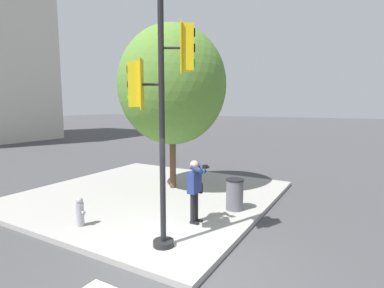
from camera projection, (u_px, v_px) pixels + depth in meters
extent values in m
plane|color=#424244|center=(182.00, 272.00, 5.74)|extent=(160.00, 160.00, 0.00)
cube|color=#9E9B96|center=(150.00, 195.00, 10.47)|extent=(8.00, 8.00, 0.14)
cylinder|color=black|center=(163.00, 243.00, 6.51)|extent=(0.46, 0.46, 0.12)
cylinder|color=black|center=(162.00, 121.00, 6.17)|extent=(0.12, 0.12, 5.17)
cylinder|color=black|center=(150.00, 85.00, 6.07)|extent=(0.22, 0.33, 0.05)
cube|color=yellow|center=(135.00, 85.00, 6.07)|extent=(0.38, 0.36, 0.90)
cube|color=yellow|center=(142.00, 85.00, 6.07)|extent=(0.38, 0.23, 1.02)
cylinder|color=black|center=(128.00, 69.00, 6.03)|extent=(0.16, 0.11, 0.17)
cylinder|color=black|center=(129.00, 85.00, 6.07)|extent=(0.16, 0.11, 0.17)
cylinder|color=green|center=(129.00, 99.00, 6.11)|extent=(0.16, 0.11, 0.17)
cylinder|color=black|center=(173.00, 48.00, 5.99)|extent=(0.22, 0.33, 0.05)
cube|color=yellow|center=(188.00, 48.00, 5.99)|extent=(0.38, 0.36, 0.90)
cube|color=yellow|center=(181.00, 48.00, 5.99)|extent=(0.37, 0.24, 1.02)
cylinder|color=black|center=(194.00, 32.00, 5.95)|extent=(0.16, 0.11, 0.17)
cylinder|color=black|center=(194.00, 48.00, 5.99)|extent=(0.16, 0.11, 0.17)
cylinder|color=green|center=(194.00, 63.00, 6.03)|extent=(0.16, 0.11, 0.17)
cube|color=black|center=(194.00, 223.00, 7.72)|extent=(0.09, 0.24, 0.05)
cube|color=black|center=(198.00, 220.00, 7.89)|extent=(0.09, 0.24, 0.05)
cylinder|color=black|center=(192.00, 209.00, 7.70)|extent=(0.11, 0.11, 0.80)
cylinder|color=black|center=(196.00, 206.00, 7.87)|extent=(0.11, 0.11, 0.80)
cube|color=navy|center=(194.00, 182.00, 7.70)|extent=(0.40, 0.22, 0.56)
sphere|color=tan|center=(194.00, 165.00, 7.64)|extent=(0.22, 0.22, 0.22)
cube|color=black|center=(205.00, 167.00, 7.49)|extent=(0.12, 0.10, 0.09)
cylinder|color=black|center=(208.00, 167.00, 7.46)|extent=(0.06, 0.08, 0.06)
cylinder|color=navy|center=(197.00, 170.00, 7.47)|extent=(0.23, 0.35, 0.23)
cylinder|color=navy|center=(202.00, 168.00, 7.70)|extent=(0.23, 0.35, 0.23)
cube|color=black|center=(199.00, 188.00, 7.98)|extent=(0.10, 0.20, 0.26)
cylinder|color=brown|center=(173.00, 156.00, 11.01)|extent=(0.23, 0.23, 2.40)
ellipsoid|color=#568433|center=(172.00, 85.00, 10.68)|extent=(3.85, 3.85, 4.24)
cylinder|color=#99999E|center=(80.00, 214.00, 7.56)|extent=(0.19, 0.19, 0.60)
sphere|color=#99999E|center=(79.00, 201.00, 7.51)|extent=(0.17, 0.17, 0.17)
cylinder|color=#99999E|center=(83.00, 213.00, 7.49)|extent=(0.09, 0.06, 0.09)
cylinder|color=#5B5B60|center=(235.00, 195.00, 8.73)|extent=(0.50, 0.50, 0.87)
cylinder|color=black|center=(235.00, 180.00, 8.67)|extent=(0.52, 0.52, 0.04)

